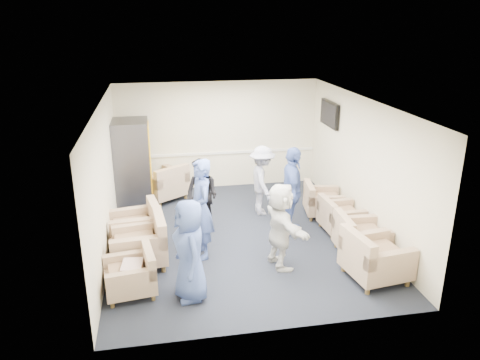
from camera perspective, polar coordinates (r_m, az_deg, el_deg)
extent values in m
plane|color=black|center=(9.45, -0.05, -6.90)|extent=(6.00, 6.00, 0.00)
plane|color=white|center=(8.60, -0.05, 9.44)|extent=(6.00, 6.00, 0.00)
cube|color=beige|center=(11.79, -2.67, 5.44)|extent=(5.00, 0.02, 2.70)
cube|color=beige|center=(6.23, 4.94, -7.77)|extent=(5.00, 0.02, 2.70)
cube|color=beige|center=(8.86, -16.16, -0.08)|extent=(0.02, 6.00, 2.70)
cube|color=beige|center=(9.68, 14.68, 1.69)|extent=(0.02, 6.00, 2.70)
cube|color=silver|center=(11.88, -2.62, 3.31)|extent=(4.98, 0.04, 0.06)
cube|color=black|center=(11.09, 10.86, 7.93)|extent=(0.07, 1.00, 0.58)
cube|color=black|center=(11.08, 10.69, 7.93)|extent=(0.01, 0.92, 0.50)
cube|color=#4F4F57|center=(11.13, 11.01, 7.18)|extent=(0.04, 0.10, 0.25)
cube|color=#9D7F65|center=(7.76, -13.26, -11.80)|extent=(0.87, 0.87, 0.25)
cube|color=#8A694C|center=(7.68, -13.36, -10.71)|extent=(0.60, 0.57, 0.09)
cube|color=#9D7F65|center=(7.64, -11.03, -9.54)|extent=(0.23, 0.77, 0.36)
cube|color=#9D7F65|center=(8.54, -12.29, -8.24)|extent=(1.03, 1.03, 0.31)
cube|color=#8A694C|center=(8.44, -12.39, -6.96)|extent=(0.71, 0.67, 0.11)
cube|color=#9D7F65|center=(8.39, -9.76, -5.68)|extent=(0.24, 0.96, 0.45)
cube|color=#9D7F65|center=(9.13, -12.60, -6.45)|extent=(1.05, 1.05, 0.30)
cube|color=#8A694C|center=(9.04, -12.69, -5.29)|extent=(0.72, 0.69, 0.11)
cube|color=#9D7F65|center=(9.02, -10.37, -4.06)|extent=(0.30, 0.93, 0.43)
cube|color=#9D7F65|center=(8.25, 16.21, -9.72)|extent=(1.04, 1.04, 0.31)
cube|color=#8A694C|center=(8.15, 16.35, -8.44)|extent=(0.72, 0.68, 0.11)
cube|color=#9D7F65|center=(7.88, 14.10, -7.90)|extent=(0.28, 0.94, 0.44)
cube|color=#9D7F65|center=(8.97, 14.52, -7.28)|extent=(0.87, 0.87, 0.28)
cube|color=#8A694C|center=(8.89, 14.62, -6.20)|extent=(0.60, 0.56, 0.10)
cube|color=#9D7F65|center=(8.70, 12.56, -5.52)|extent=(0.17, 0.84, 0.39)
cube|color=#9D7F65|center=(9.81, 12.20, -4.83)|extent=(0.80, 0.80, 0.25)
cube|color=#8A694C|center=(9.74, 12.27, -3.91)|extent=(0.56, 0.52, 0.09)
cube|color=#9D7F65|center=(9.57, 10.59, -3.37)|extent=(0.16, 0.77, 0.36)
cube|color=#9D7F65|center=(10.50, 10.10, -3.02)|extent=(0.89, 0.89, 0.26)
cube|color=#8A694C|center=(10.44, 10.16, -2.13)|extent=(0.61, 0.58, 0.09)
cube|color=#9D7F65|center=(10.33, 8.43, -1.45)|extent=(0.24, 0.79, 0.37)
cube|color=#9D7F65|center=(11.40, -9.34, -0.89)|extent=(1.29, 1.29, 0.31)
cube|color=#8A694C|center=(11.33, -9.40, 0.09)|extent=(0.86, 0.87, 0.11)
cube|color=#9D7F65|center=(10.98, -8.27, 0.42)|extent=(0.86, 0.65, 0.44)
cube|color=#4F4F57|center=(10.98, -12.95, 1.99)|extent=(0.79, 0.94, 1.99)
cube|color=orange|center=(10.93, -10.88, 2.62)|extent=(0.02, 0.80, 1.60)
cube|color=black|center=(11.20, -10.60, -1.47)|extent=(0.02, 0.47, 0.13)
cube|color=black|center=(9.19, -10.45, -6.52)|extent=(0.36, 0.31, 0.45)
sphere|color=black|center=(9.10, -10.53, -5.38)|extent=(0.22, 0.22, 0.22)
cube|color=beige|center=(7.65, -13.01, -10.30)|extent=(0.35, 0.44, 0.12)
imported|color=#4259A0|center=(7.23, -6.15, -8.54)|extent=(0.66, 0.88, 1.63)
imported|color=#4259A0|center=(8.39, -4.79, -3.57)|extent=(0.55, 0.74, 1.85)
imported|color=black|center=(9.47, -4.65, -1.92)|extent=(0.93, 0.92, 1.51)
imported|color=silver|center=(10.26, 2.72, -0.07)|extent=(0.59, 1.01, 1.55)
imported|color=#4259A0|center=(9.30, 6.35, -1.41)|extent=(0.62, 1.12, 1.81)
imported|color=silver|center=(8.12, 4.98, -5.57)|extent=(0.67, 1.48, 1.54)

